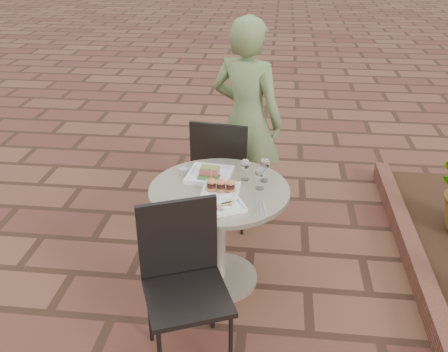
# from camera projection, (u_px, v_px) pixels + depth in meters

# --- Properties ---
(ground) EXTENTS (60.00, 60.00, 0.00)m
(ground) POSITION_uv_depth(u_px,v_px,m) (188.00, 281.00, 3.49)
(ground) COLOR brown
(ground) RESTS_ON ground
(cafe_table) EXTENTS (0.90, 0.90, 0.73)m
(cafe_table) POSITION_uv_depth(u_px,v_px,m) (219.00, 221.00, 3.29)
(cafe_table) COLOR gray
(cafe_table) RESTS_ON ground
(chair_far) EXTENTS (0.51, 0.51, 0.93)m
(chair_far) POSITION_uv_depth(u_px,v_px,m) (222.00, 165.00, 3.89)
(chair_far) COLOR black
(chair_far) RESTS_ON ground
(chair_near) EXTENTS (0.57, 0.57, 0.93)m
(chair_near) POSITION_uv_depth(u_px,v_px,m) (183.00, 271.00, 2.72)
(chair_near) COLOR black
(chair_near) RESTS_ON ground
(diner) EXTENTS (0.71, 0.60, 1.65)m
(diner) POSITION_uv_depth(u_px,v_px,m) (247.00, 120.00, 3.99)
(diner) COLOR #5D703E
(diner) RESTS_ON ground
(plate_salmon) EXTENTS (0.31, 0.31, 0.08)m
(plate_salmon) POSITION_uv_depth(u_px,v_px,m) (210.00, 174.00, 3.30)
(plate_salmon) COLOR white
(plate_salmon) RESTS_ON cafe_table
(plate_sliders) EXTENTS (0.23, 0.23, 0.15)m
(plate_sliders) POSITION_uv_depth(u_px,v_px,m) (221.00, 188.00, 3.11)
(plate_sliders) COLOR white
(plate_sliders) RESTS_ON cafe_table
(plate_tuna) EXTENTS (0.28, 0.28, 0.03)m
(plate_tuna) POSITION_uv_depth(u_px,v_px,m) (225.00, 205.00, 2.96)
(plate_tuna) COLOR white
(plate_tuna) RESTS_ON cafe_table
(wine_glass_right) EXTENTS (0.07, 0.07, 0.15)m
(wine_glass_right) POSITION_uv_depth(u_px,v_px,m) (260.00, 173.00, 3.13)
(wine_glass_right) COLOR white
(wine_glass_right) RESTS_ON cafe_table
(wine_glass_mid) EXTENTS (0.06, 0.06, 0.15)m
(wine_glass_mid) POSITION_uv_depth(u_px,v_px,m) (245.00, 165.00, 3.24)
(wine_glass_mid) COLOR white
(wine_glass_mid) RESTS_ON cafe_table
(wine_glass_far) EXTENTS (0.07, 0.07, 0.16)m
(wine_glass_far) POSITION_uv_depth(u_px,v_px,m) (265.00, 165.00, 3.22)
(wine_glass_far) COLOR white
(wine_glass_far) RESTS_ON cafe_table
(steel_ramekin) EXTENTS (0.07, 0.07, 0.04)m
(steel_ramekin) POSITION_uv_depth(u_px,v_px,m) (183.00, 171.00, 3.34)
(steel_ramekin) COLOR silver
(steel_ramekin) RESTS_ON cafe_table
(cutlery_set) EXTENTS (0.12, 0.23, 0.00)m
(cutlery_set) POSITION_uv_depth(u_px,v_px,m) (261.00, 209.00, 2.95)
(cutlery_set) COLOR silver
(cutlery_set) RESTS_ON cafe_table
(planter_curb) EXTENTS (0.12, 3.00, 0.15)m
(planter_curb) POSITION_uv_depth(u_px,v_px,m) (415.00, 262.00, 3.56)
(planter_curb) COLOR brown
(planter_curb) RESTS_ON ground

